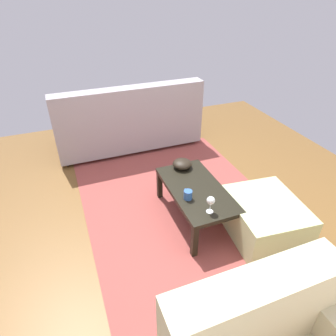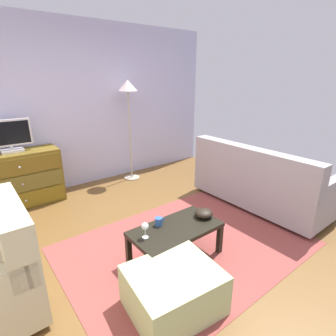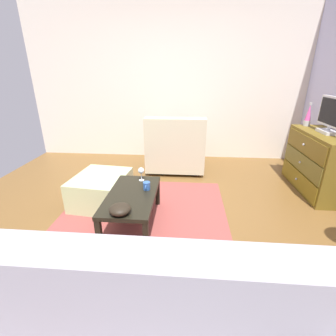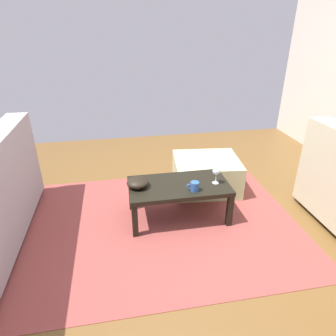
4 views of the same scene
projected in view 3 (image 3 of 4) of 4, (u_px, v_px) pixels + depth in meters
name	position (u px, v px, depth m)	size (l,w,h in m)	color
ground_plane	(159.00, 227.00, 2.59)	(5.26, 5.19, 0.05)	brown
wall_plain_left	(173.00, 84.00, 4.30)	(0.12, 5.19, 2.65)	beige
area_rug	(136.00, 236.00, 2.41)	(2.60, 1.90, 0.01)	brown
dresser	(319.00, 163.00, 3.22)	(1.12, 0.49, 0.80)	brown
tv	(332.00, 115.00, 3.00)	(0.55, 0.18, 0.45)	silver
lava_lamp	(308.00, 116.00, 3.45)	(0.09, 0.09, 0.33)	#B7B7BC
coffee_table	(132.00, 198.00, 2.51)	(0.92, 0.49, 0.36)	black
wine_glass	(141.00, 171.00, 2.76)	(0.07, 0.07, 0.16)	silver
mug	(147.00, 186.00, 2.56)	(0.11, 0.08, 0.08)	#2D579D
bowl_decorative	(120.00, 209.00, 2.13)	(0.20, 0.20, 0.09)	black
armchair	(176.00, 149.00, 3.94)	(0.80, 0.92, 0.91)	#332319
ottoman	(101.00, 189.00, 2.98)	(0.70, 0.60, 0.36)	#B0C287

